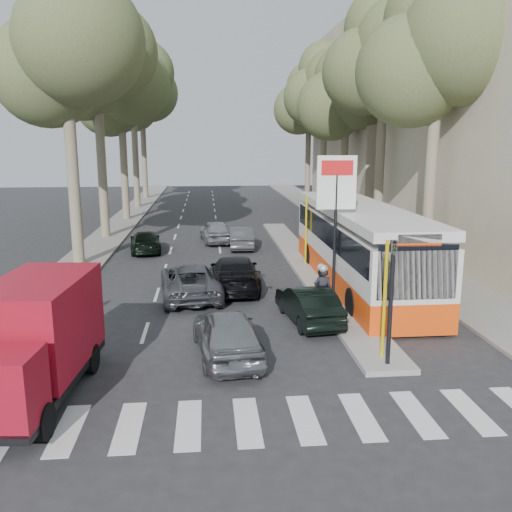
{
  "coord_description": "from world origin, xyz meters",
  "views": [
    {
      "loc": [
        -1.61,
        -15.01,
        6.15
      ],
      "look_at": [
        0.33,
        6.15,
        1.6
      ],
      "focal_mm": 38.0,
      "sensor_mm": 36.0,
      "label": 1
    }
  ],
  "objects_px": {
    "silver_hatchback": "(227,333)",
    "city_bus": "(358,244)",
    "dark_hatchback": "(308,304)",
    "motorcycle": "(322,292)",
    "red_truck": "(34,339)"
  },
  "relations": [
    {
      "from": "red_truck",
      "to": "motorcycle",
      "type": "relative_size",
      "value": 2.41
    },
    {
      "from": "silver_hatchback",
      "to": "city_bus",
      "type": "height_order",
      "value": "city_bus"
    },
    {
      "from": "city_bus",
      "to": "motorcycle",
      "type": "relative_size",
      "value": 5.83
    },
    {
      "from": "dark_hatchback",
      "to": "motorcycle",
      "type": "bearing_deg",
      "value": -139.87
    },
    {
      "from": "motorcycle",
      "to": "city_bus",
      "type": "bearing_deg",
      "value": 59.56
    },
    {
      "from": "silver_hatchback",
      "to": "city_bus",
      "type": "xyz_separation_m",
      "value": [
        5.9,
        7.38,
        1.12
      ]
    },
    {
      "from": "city_bus",
      "to": "motorcycle",
      "type": "distance_m",
      "value": 4.67
    },
    {
      "from": "silver_hatchback",
      "to": "city_bus",
      "type": "distance_m",
      "value": 9.52
    },
    {
      "from": "dark_hatchback",
      "to": "city_bus",
      "type": "distance_m",
      "value": 5.59
    },
    {
      "from": "silver_hatchback",
      "to": "red_truck",
      "type": "bearing_deg",
      "value": 16.97
    },
    {
      "from": "red_truck",
      "to": "motorcycle",
      "type": "height_order",
      "value": "red_truck"
    },
    {
      "from": "silver_hatchback",
      "to": "motorcycle",
      "type": "bearing_deg",
      "value": -142.03
    },
    {
      "from": "city_bus",
      "to": "red_truck",
      "type": "bearing_deg",
      "value": -138.17
    },
    {
      "from": "red_truck",
      "to": "city_bus",
      "type": "relative_size",
      "value": 0.41
    },
    {
      "from": "city_bus",
      "to": "motorcycle",
      "type": "height_order",
      "value": "city_bus"
    }
  ]
}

